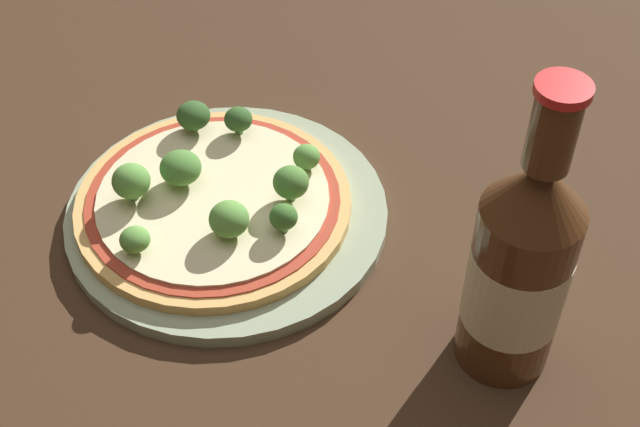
% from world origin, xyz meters
% --- Properties ---
extents(ground_plane, '(3.00, 3.00, 0.00)m').
position_xyz_m(ground_plane, '(0.00, 0.00, 0.00)').
color(ground_plane, '#3D2819').
extents(plate, '(0.27, 0.27, 0.01)m').
position_xyz_m(plate, '(-0.01, -0.03, 0.01)').
color(plate, '#93A384').
rests_on(plate, ground_plane).
extents(pizza, '(0.23, 0.23, 0.01)m').
position_xyz_m(pizza, '(-0.02, -0.03, 0.02)').
color(pizza, tan).
rests_on(pizza, plate).
extents(broccoli_floret_0, '(0.02, 0.02, 0.03)m').
position_xyz_m(broccoli_floret_0, '(-0.01, 0.05, 0.04)').
color(broccoli_floret_0, '#6B8E51').
rests_on(broccoli_floret_0, pizza).
extents(broccoli_floret_1, '(0.03, 0.03, 0.03)m').
position_xyz_m(broccoli_floret_1, '(-0.05, -0.01, 0.04)').
color(broccoli_floret_1, '#6B8E51').
rests_on(broccoli_floret_1, pizza).
extents(broccoli_floret_2, '(0.03, 0.03, 0.03)m').
position_xyz_m(broccoli_floret_2, '(-0.05, 0.05, 0.04)').
color(broccoli_floret_2, '#6B8E51').
rests_on(broccoli_floret_2, pizza).
extents(broccoli_floret_3, '(0.02, 0.02, 0.02)m').
position_xyz_m(broccoli_floret_3, '(-0.07, -0.09, 0.04)').
color(broccoli_floret_3, '#6B8E51').
rests_on(broccoli_floret_3, pizza).
extents(broccoli_floret_4, '(0.02, 0.02, 0.03)m').
position_xyz_m(broccoli_floret_4, '(0.04, -0.07, 0.04)').
color(broccoli_floret_4, '#6B8E51').
rests_on(broccoli_floret_4, pizza).
extents(broccoli_floret_5, '(0.03, 0.03, 0.03)m').
position_xyz_m(broccoli_floret_5, '(0.00, -0.07, 0.04)').
color(broccoli_floret_5, '#6B8E51').
rests_on(broccoli_floret_5, pizza).
extents(broccoli_floret_6, '(0.03, 0.03, 0.03)m').
position_xyz_m(broccoli_floret_6, '(-0.08, -0.03, 0.05)').
color(broccoli_floret_6, '#6B8E51').
rests_on(broccoli_floret_6, pizza).
extents(broccoli_floret_7, '(0.02, 0.02, 0.02)m').
position_xyz_m(broccoli_floret_7, '(0.06, 0.01, 0.04)').
color(broccoli_floret_7, '#6B8E51').
rests_on(broccoli_floret_7, pizza).
extents(broccoli_floret_8, '(0.03, 0.03, 0.03)m').
position_xyz_m(broccoli_floret_8, '(0.05, -0.03, 0.04)').
color(broccoli_floret_8, '#6B8E51').
rests_on(broccoli_floret_8, pizza).
extents(beer_bottle, '(0.07, 0.07, 0.25)m').
position_xyz_m(beer_bottle, '(0.21, -0.16, 0.09)').
color(beer_bottle, '#472814').
rests_on(beer_bottle, ground_plane).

